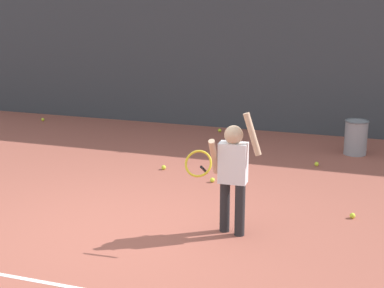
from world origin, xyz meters
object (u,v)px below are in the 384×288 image
tennis_ball_4 (212,180)px  tennis_ball_3 (164,167)px  tennis_ball_6 (352,216)px  tennis_ball_5 (43,120)px  tennis_ball_1 (317,164)px  ball_hopper (356,137)px  tennis_ball_0 (220,130)px  tennis_player (232,170)px

tennis_ball_4 → tennis_ball_3: bearing=158.6°
tennis_ball_6 → tennis_ball_5: bearing=151.8°
tennis_ball_4 → tennis_ball_1: bearing=44.5°
ball_hopper → tennis_ball_4: (-1.78, -2.13, -0.26)m
tennis_ball_3 → tennis_ball_5: size_ratio=1.00×
ball_hopper → tennis_ball_4: ball_hopper is taller
tennis_ball_0 → tennis_ball_3: bearing=-92.7°
tennis_ball_0 → ball_hopper: bearing=-17.2°
tennis_ball_0 → tennis_ball_4: (0.74, -2.91, 0.00)m
tennis_ball_0 → tennis_ball_5: size_ratio=1.00×
tennis_ball_5 → tennis_ball_4: bearing=-31.0°
ball_hopper → tennis_ball_5: size_ratio=8.52×
tennis_player → tennis_ball_6: size_ratio=20.46×
tennis_ball_1 → tennis_ball_6: same height
tennis_player → tennis_ball_0: 4.81m
tennis_ball_1 → tennis_ball_4: bearing=-135.5°
tennis_ball_1 → ball_hopper: bearing=60.3°
ball_hopper → tennis_ball_1: 1.05m
ball_hopper → tennis_ball_6: 2.89m
tennis_ball_5 → tennis_player: bearing=-39.9°
tennis_ball_4 → tennis_ball_0: bearing=104.2°
ball_hopper → tennis_ball_5: 6.24m
tennis_player → tennis_ball_1: tennis_player is taller
tennis_ball_0 → tennis_ball_1: size_ratio=1.00×
ball_hopper → tennis_player: bearing=-106.0°
tennis_ball_5 → tennis_ball_6: same height
tennis_ball_0 → tennis_ball_1: same height
tennis_ball_6 → tennis_player: bearing=-144.4°
tennis_ball_6 → ball_hopper: bearing=93.1°
tennis_ball_0 → tennis_ball_3: (-0.12, -2.58, 0.00)m
tennis_ball_3 → tennis_ball_4: same height
ball_hopper → tennis_ball_0: ball_hopper is taller
tennis_ball_0 → tennis_ball_6: 4.53m
ball_hopper → tennis_ball_3: bearing=-145.7°
tennis_player → ball_hopper: tennis_player is taller
tennis_ball_1 → tennis_player: bearing=-101.3°
ball_hopper → tennis_ball_6: ball_hopper is taller
tennis_player → tennis_ball_3: tennis_player is taller
tennis_player → tennis_ball_3: 2.60m
tennis_ball_3 → tennis_ball_5: same height
tennis_ball_3 → tennis_ball_5: 4.27m
tennis_ball_4 → tennis_ball_6: 2.07m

